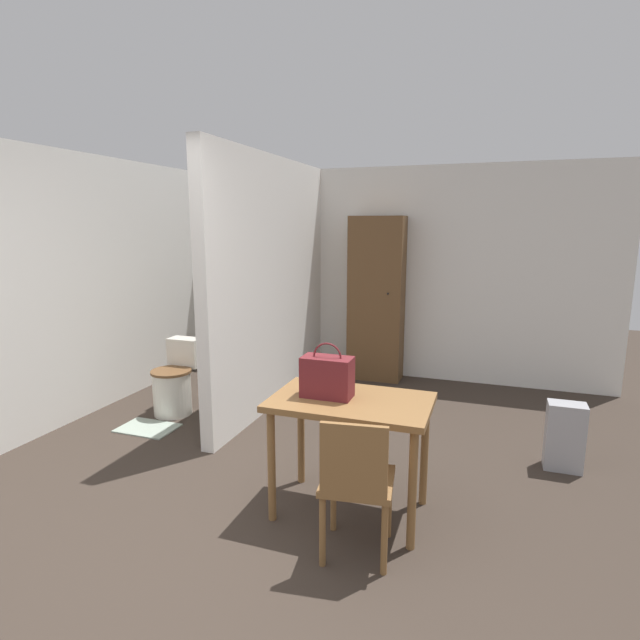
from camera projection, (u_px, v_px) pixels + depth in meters
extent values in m
plane|color=#382D26|center=(190.00, 581.00, 2.61)|extent=(16.00, 16.00, 0.00)
cube|color=white|center=(373.00, 273.00, 6.12)|extent=(5.56, 0.12, 2.50)
cube|color=white|center=(97.00, 284.00, 4.98)|extent=(0.12, 4.98, 2.50)
cube|color=white|center=(272.00, 283.00, 5.07)|extent=(0.12, 2.64, 2.50)
cube|color=brown|center=(351.00, 402.00, 3.11)|extent=(0.99, 0.62, 0.04)
cylinder|color=brown|center=(272.00, 466.00, 3.10)|extent=(0.05, 0.05, 0.73)
cylinder|color=brown|center=(412.00, 490.00, 2.81)|extent=(0.05, 0.05, 0.73)
cylinder|color=brown|center=(301.00, 434.00, 3.56)|extent=(0.05, 0.05, 0.73)
cylinder|color=brown|center=(424.00, 453.00, 3.27)|extent=(0.05, 0.05, 0.73)
cube|color=brown|center=(358.00, 481.00, 2.78)|extent=(0.44, 0.44, 0.04)
cube|color=brown|center=(354.00, 460.00, 2.57)|extent=(0.36, 0.08, 0.39)
cylinder|color=brown|center=(333.00, 498.00, 3.02)|extent=(0.04, 0.04, 0.41)
cylinder|color=brown|center=(389.00, 505.00, 2.95)|extent=(0.04, 0.04, 0.41)
cylinder|color=brown|center=(322.00, 531.00, 2.70)|extent=(0.04, 0.04, 0.41)
cylinder|color=brown|center=(384.00, 539.00, 2.63)|extent=(0.04, 0.04, 0.41)
cylinder|color=silver|center=(172.00, 393.00, 4.88)|extent=(0.37, 0.37, 0.42)
cylinder|color=brown|center=(171.00, 371.00, 4.84)|extent=(0.39, 0.39, 0.02)
cube|color=silver|center=(185.00, 352.00, 5.05)|extent=(0.33, 0.18, 0.29)
cube|color=maroon|center=(327.00, 377.00, 3.13)|extent=(0.32, 0.16, 0.26)
torus|color=maroon|center=(327.00, 357.00, 3.10)|extent=(0.19, 0.01, 0.19)
cube|color=brown|center=(376.00, 299.00, 5.90)|extent=(0.63, 0.34, 1.93)
sphere|color=black|center=(388.00, 294.00, 5.66)|extent=(0.02, 0.02, 0.02)
cube|color=#99A899|center=(148.00, 428.00, 4.56)|extent=(0.51, 0.36, 0.01)
cube|color=#9E9EA3|center=(565.00, 436.00, 3.77)|extent=(0.27, 0.17, 0.52)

